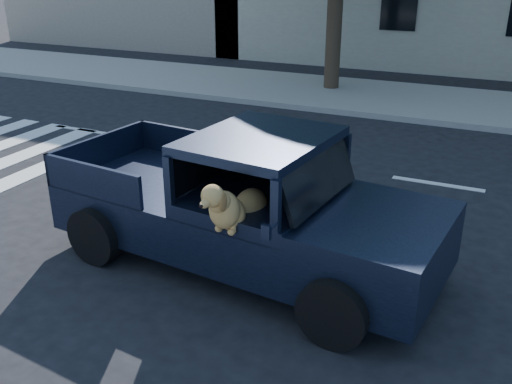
{
  "coord_description": "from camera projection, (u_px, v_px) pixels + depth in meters",
  "views": [
    {
      "loc": [
        1.02,
        -6.5,
        3.8
      ],
      "look_at": [
        -1.56,
        -0.95,
        1.23
      ],
      "focal_mm": 40.0,
      "sensor_mm": 36.0,
      "label": 1
    }
  ],
  "objects": [
    {
      "name": "far_sidewalk",
      "position": [
        472.0,
        107.0,
        14.98
      ],
      "size": [
        60.0,
        4.0,
        0.15
      ],
      "primitive_type": "cube",
      "color": "gray",
      "rests_on": "ground"
    },
    {
      "name": "pickup_truck",
      "position": [
        238.0,
        220.0,
        7.37
      ],
      "size": [
        5.2,
        2.83,
        1.8
      ],
      "rotation": [
        0.0,
        0.0,
        -0.1
      ],
      "color": "black",
      "rests_on": "ground"
    },
    {
      "name": "ground",
      "position": [
        397.0,
        274.0,
        7.31
      ],
      "size": [
        120.0,
        120.0,
        0.0
      ],
      "primitive_type": "plane",
      "color": "black",
      "rests_on": "ground"
    }
  ]
}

